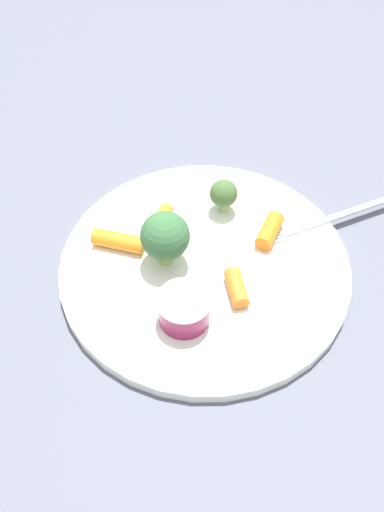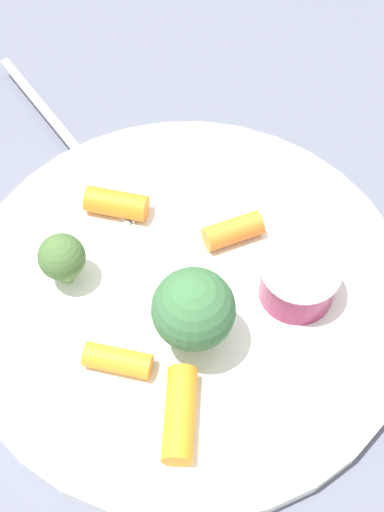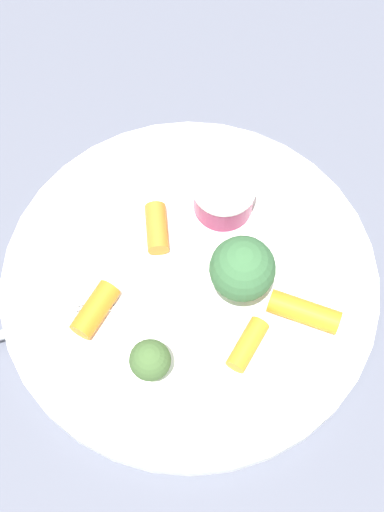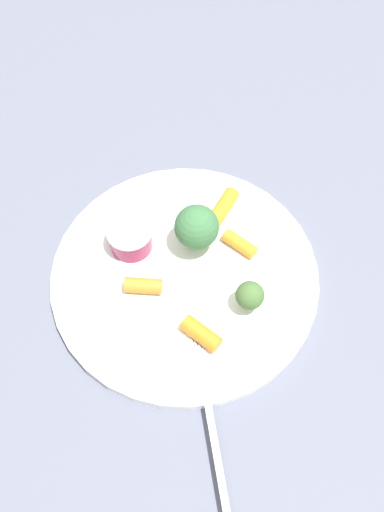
{
  "view_description": "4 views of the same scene",
  "coord_description": "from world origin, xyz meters",
  "px_view_note": "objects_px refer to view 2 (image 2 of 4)",
  "views": [
    {
      "loc": [
        -0.02,
        0.36,
        0.45
      ],
      "look_at": [
        0.01,
        0.01,
        0.03
      ],
      "focal_mm": 40.41,
      "sensor_mm": 36.0,
      "label": 1
    },
    {
      "loc": [
        0.22,
        -0.02,
        0.38
      ],
      "look_at": [
        -0.02,
        0.01,
        0.02
      ],
      "focal_mm": 47.18,
      "sensor_mm": 36.0,
      "label": 2
    },
    {
      "loc": [
        0.05,
        -0.23,
        0.56
      ],
      "look_at": [
        -0.0,
        0.02,
        0.02
      ],
      "focal_mm": 54.99,
      "sensor_mm": 36.0,
      "label": 3
    },
    {
      "loc": [
        -0.27,
        -0.1,
        0.54
      ],
      "look_at": [
        0.01,
        -0.0,
        0.03
      ],
      "focal_mm": 39.09,
      "sensor_mm": 36.0,
      "label": 4
    }
  ],
  "objects_px": {
    "carrot_stick_3": "(118,360)",
    "fork": "(66,137)",
    "broccoli_floret_1": "(193,310)",
    "carrot_stick_1": "(116,204)",
    "carrot_stick_2": "(180,414)",
    "broccoli_floret_0": "(62,258)",
    "carrot_stick_0": "(233,231)",
    "sauce_cup": "(298,280)",
    "plate": "(186,289)"
  },
  "relations": [
    {
      "from": "broccoli_floret_0",
      "to": "carrot_stick_2",
      "type": "height_order",
      "value": "broccoli_floret_0"
    },
    {
      "from": "plate",
      "to": "carrot_stick_3",
      "type": "relative_size",
      "value": 7.25
    },
    {
      "from": "plate",
      "to": "carrot_stick_2",
      "type": "bearing_deg",
      "value": -8.57
    },
    {
      "from": "broccoli_floret_0",
      "to": "carrot_stick_1",
      "type": "relative_size",
      "value": 0.93
    },
    {
      "from": "plate",
      "to": "sauce_cup",
      "type": "distance_m",
      "value": 0.07
    },
    {
      "from": "broccoli_floret_1",
      "to": "fork",
      "type": "relative_size",
      "value": 0.34
    },
    {
      "from": "carrot_stick_1",
      "to": "fork",
      "type": "xyz_separation_m",
      "value": [
        -0.07,
        -0.03,
        -0.01
      ]
    },
    {
      "from": "carrot_stick_3",
      "to": "carrot_stick_2",
      "type": "bearing_deg",
      "value": 41.32
    },
    {
      "from": "sauce_cup",
      "to": "carrot_stick_2",
      "type": "distance_m",
      "value": 0.11
    },
    {
      "from": "carrot_stick_3",
      "to": "fork",
      "type": "bearing_deg",
      "value": -171.27
    },
    {
      "from": "plate",
      "to": "carrot_stick_1",
      "type": "bearing_deg",
      "value": -147.4
    },
    {
      "from": "carrot_stick_1",
      "to": "carrot_stick_2",
      "type": "xyz_separation_m",
      "value": [
        0.15,
        0.03,
        -0.0
      ]
    },
    {
      "from": "carrot_stick_2",
      "to": "fork",
      "type": "xyz_separation_m",
      "value": [
        -0.22,
        -0.06,
        -0.01
      ]
    },
    {
      "from": "broccoli_floret_0",
      "to": "carrot_stick_3",
      "type": "bearing_deg",
      "value": 24.34
    },
    {
      "from": "carrot_stick_2",
      "to": "carrot_stick_1",
      "type": "bearing_deg",
      "value": -169.82
    },
    {
      "from": "sauce_cup",
      "to": "carrot_stick_0",
      "type": "relative_size",
      "value": 1.26
    },
    {
      "from": "sauce_cup",
      "to": "broccoli_floret_0",
      "type": "distance_m",
      "value": 0.14
    },
    {
      "from": "plate",
      "to": "carrot_stick_3",
      "type": "height_order",
      "value": "carrot_stick_3"
    },
    {
      "from": "carrot_stick_3",
      "to": "carrot_stick_0",
      "type": "bearing_deg",
      "value": 136.27
    },
    {
      "from": "broccoli_floret_0",
      "to": "broccoli_floret_1",
      "type": "distance_m",
      "value": 0.09
    },
    {
      "from": "carrot_stick_0",
      "to": "carrot_stick_1",
      "type": "height_order",
      "value": "carrot_stick_1"
    },
    {
      "from": "plate",
      "to": "fork",
      "type": "bearing_deg",
      "value": -151.31
    },
    {
      "from": "broccoli_floret_1",
      "to": "carrot_stick_3",
      "type": "bearing_deg",
      "value": -74.33
    },
    {
      "from": "broccoli_floret_0",
      "to": "carrot_stick_3",
      "type": "distance_m",
      "value": 0.07
    },
    {
      "from": "carrot_stick_2",
      "to": "carrot_stick_3",
      "type": "bearing_deg",
      "value": -138.68
    },
    {
      "from": "plate",
      "to": "fork",
      "type": "relative_size",
      "value": 1.62
    },
    {
      "from": "carrot_stick_2",
      "to": "fork",
      "type": "relative_size",
      "value": 0.3
    },
    {
      "from": "sauce_cup",
      "to": "broccoli_floret_1",
      "type": "xyz_separation_m",
      "value": [
        0.02,
        -0.07,
        0.02
      ]
    },
    {
      "from": "sauce_cup",
      "to": "broccoli_floret_0",
      "type": "xyz_separation_m",
      "value": [
        -0.03,
        -0.14,
        0.01
      ]
    },
    {
      "from": "broccoli_floret_1",
      "to": "carrot_stick_1",
      "type": "distance_m",
      "value": 0.11
    },
    {
      "from": "plate",
      "to": "carrot_stick_2",
      "type": "height_order",
      "value": "carrot_stick_2"
    },
    {
      "from": "fork",
      "to": "sauce_cup",
      "type": "bearing_deg",
      "value": 43.45
    },
    {
      "from": "fork",
      "to": "carrot_stick_3",
      "type": "bearing_deg",
      "value": 8.73
    },
    {
      "from": "sauce_cup",
      "to": "carrot_stick_2",
      "type": "xyz_separation_m",
      "value": [
        0.07,
        -0.08,
        -0.01
      ]
    },
    {
      "from": "carrot_stick_0",
      "to": "carrot_stick_1",
      "type": "xyz_separation_m",
      "value": [
        -0.03,
        -0.07,
        0.0
      ]
    },
    {
      "from": "carrot_stick_0",
      "to": "broccoli_floret_0",
      "type": "bearing_deg",
      "value": -80.28
    },
    {
      "from": "fork",
      "to": "carrot_stick_0",
      "type": "bearing_deg",
      "value": 46.42
    },
    {
      "from": "broccoli_floret_0",
      "to": "carrot_stick_2",
      "type": "relative_size",
      "value": 0.73
    },
    {
      "from": "plate",
      "to": "carrot_stick_2",
      "type": "relative_size",
      "value": 5.42
    },
    {
      "from": "sauce_cup",
      "to": "carrot_stick_3",
      "type": "bearing_deg",
      "value": -71.8
    },
    {
      "from": "carrot_stick_2",
      "to": "broccoli_floret_0",
      "type": "bearing_deg",
      "value": -148.75
    },
    {
      "from": "broccoli_floret_0",
      "to": "carrot_stick_0",
      "type": "distance_m",
      "value": 0.11
    },
    {
      "from": "carrot_stick_0",
      "to": "carrot_stick_3",
      "type": "bearing_deg",
      "value": -43.73
    },
    {
      "from": "broccoli_floret_1",
      "to": "carrot_stick_0",
      "type": "bearing_deg",
      "value": 154.12
    },
    {
      "from": "carrot_stick_2",
      "to": "carrot_stick_3",
      "type": "height_order",
      "value": "carrot_stick_2"
    },
    {
      "from": "carrot_stick_0",
      "to": "fork",
      "type": "xyz_separation_m",
      "value": [
        -0.1,
        -0.11,
        -0.01
      ]
    },
    {
      "from": "broccoli_floret_1",
      "to": "carrot_stick_1",
      "type": "bearing_deg",
      "value": -158.31
    },
    {
      "from": "sauce_cup",
      "to": "carrot_stick_2",
      "type": "height_order",
      "value": "sauce_cup"
    },
    {
      "from": "sauce_cup",
      "to": "fork",
      "type": "bearing_deg",
      "value": -136.55
    },
    {
      "from": "carrot_stick_2",
      "to": "carrot_stick_3",
      "type": "xyz_separation_m",
      "value": [
        -0.04,
        -0.03,
        -0.0
      ]
    }
  ]
}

